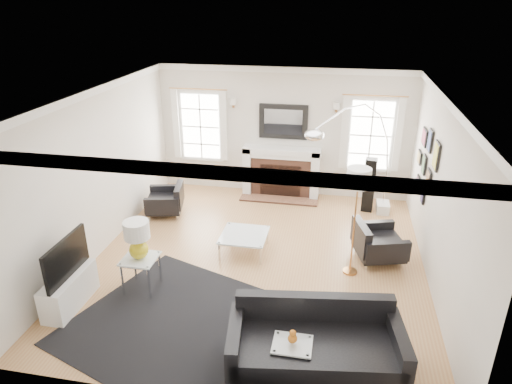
% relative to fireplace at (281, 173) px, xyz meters
% --- Properties ---
extents(floor, '(6.00, 6.00, 0.00)m').
position_rel_fireplace_xyz_m(floor, '(0.00, -2.79, -0.54)').
color(floor, '#A87146').
rests_on(floor, ground).
extents(back_wall, '(5.50, 0.04, 2.80)m').
position_rel_fireplace_xyz_m(back_wall, '(0.00, 0.21, 0.86)').
color(back_wall, beige).
rests_on(back_wall, floor).
extents(front_wall, '(5.50, 0.04, 2.80)m').
position_rel_fireplace_xyz_m(front_wall, '(0.00, -5.79, 0.86)').
color(front_wall, beige).
rests_on(front_wall, floor).
extents(left_wall, '(0.04, 6.00, 2.80)m').
position_rel_fireplace_xyz_m(left_wall, '(-2.75, -2.79, 0.86)').
color(left_wall, beige).
rests_on(left_wall, floor).
extents(right_wall, '(0.04, 6.00, 2.80)m').
position_rel_fireplace_xyz_m(right_wall, '(2.75, -2.79, 0.86)').
color(right_wall, beige).
rests_on(right_wall, floor).
extents(ceiling, '(5.50, 6.00, 0.02)m').
position_rel_fireplace_xyz_m(ceiling, '(0.00, -2.79, 2.26)').
color(ceiling, white).
rests_on(ceiling, back_wall).
extents(crown_molding, '(5.50, 6.00, 0.12)m').
position_rel_fireplace_xyz_m(crown_molding, '(0.00, -2.79, 2.20)').
color(crown_molding, white).
rests_on(crown_molding, back_wall).
extents(fireplace, '(1.70, 0.69, 1.11)m').
position_rel_fireplace_xyz_m(fireplace, '(0.00, 0.00, 0.00)').
color(fireplace, white).
rests_on(fireplace, floor).
extents(mantel_mirror, '(1.05, 0.07, 0.75)m').
position_rel_fireplace_xyz_m(mantel_mirror, '(0.00, 0.16, 1.11)').
color(mantel_mirror, black).
rests_on(mantel_mirror, back_wall).
extents(window_left, '(1.24, 0.15, 1.62)m').
position_rel_fireplace_xyz_m(window_left, '(-1.85, 0.16, 0.92)').
color(window_left, white).
rests_on(window_left, back_wall).
extents(window_right, '(1.24, 0.15, 1.62)m').
position_rel_fireplace_xyz_m(window_right, '(1.85, 0.16, 0.92)').
color(window_right, white).
rests_on(window_right, back_wall).
extents(gallery_wall, '(0.04, 1.73, 1.29)m').
position_rel_fireplace_xyz_m(gallery_wall, '(2.72, -1.50, 0.99)').
color(gallery_wall, black).
rests_on(gallery_wall, right_wall).
extents(tv_unit, '(0.35, 1.00, 1.09)m').
position_rel_fireplace_xyz_m(tv_unit, '(-2.44, -4.49, -0.21)').
color(tv_unit, white).
rests_on(tv_unit, floor).
extents(area_rug, '(3.75, 3.44, 0.01)m').
position_rel_fireplace_xyz_m(area_rug, '(-0.60, -4.67, -0.54)').
color(area_rug, black).
rests_on(area_rug, floor).
extents(sofa, '(2.16, 1.21, 0.67)m').
position_rel_fireplace_xyz_m(sofa, '(1.11, -5.03, -0.18)').
color(sofa, black).
rests_on(sofa, floor).
extents(armchair_left, '(0.85, 0.91, 0.53)m').
position_rel_fireplace_xyz_m(armchair_left, '(-2.15, -1.39, -0.25)').
color(armchair_left, black).
rests_on(armchair_left, floor).
extents(armchair_right, '(0.95, 1.02, 0.57)m').
position_rel_fireplace_xyz_m(armchair_right, '(1.95, -2.40, -0.23)').
color(armchair_right, black).
rests_on(armchair_right, floor).
extents(coffee_table, '(0.79, 0.79, 0.35)m').
position_rel_fireplace_xyz_m(coffee_table, '(-0.29, -2.57, -0.22)').
color(coffee_table, silver).
rests_on(coffee_table, floor).
extents(side_table_left, '(0.50, 0.50, 0.55)m').
position_rel_fireplace_xyz_m(side_table_left, '(-1.59, -3.93, -0.09)').
color(side_table_left, silver).
rests_on(side_table_left, floor).
extents(nesting_table, '(0.45, 0.38, 0.50)m').
position_rel_fireplace_xyz_m(nesting_table, '(0.86, -5.25, -0.16)').
color(nesting_table, silver).
rests_on(nesting_table, floor).
extents(gourd_lamp, '(0.38, 0.38, 0.61)m').
position_rel_fireplace_xyz_m(gourd_lamp, '(-1.59, -3.93, 0.36)').
color(gourd_lamp, gold).
rests_on(gourd_lamp, side_table_left).
extents(orange_vase, '(0.11, 0.11, 0.17)m').
position_rel_fireplace_xyz_m(orange_vase, '(0.86, -5.25, 0.05)').
color(orange_vase, '#C86A19').
rests_on(orange_vase, nesting_table).
extents(arc_floor_lamp, '(1.72, 1.60, 2.44)m').
position_rel_fireplace_xyz_m(arc_floor_lamp, '(1.49, -1.06, 0.78)').
color(arc_floor_lamp, white).
rests_on(arc_floor_lamp, floor).
extents(stick_floor_lamp, '(0.37, 0.37, 1.81)m').
position_rel_fireplace_xyz_m(stick_floor_lamp, '(1.54, -2.87, 1.03)').
color(stick_floor_lamp, '#BA7D40').
rests_on(stick_floor_lamp, floor).
extents(speaker_tower, '(0.25, 0.25, 1.13)m').
position_rel_fireplace_xyz_m(speaker_tower, '(1.88, -0.42, 0.02)').
color(speaker_tower, black).
rests_on(speaker_tower, floor).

